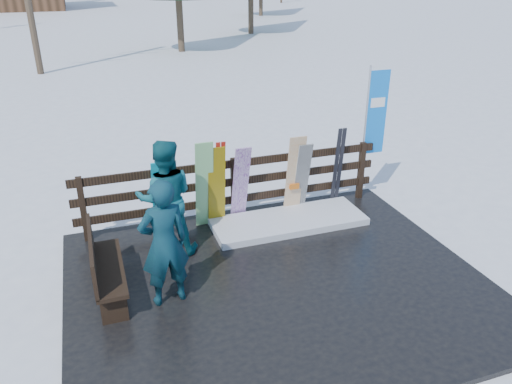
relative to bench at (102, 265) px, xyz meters
name	(u,v)px	position (x,y,z in m)	size (l,w,h in m)	color
ground	(278,286)	(2.41, -0.45, -0.60)	(700.00, 700.00, 0.00)	white
deck	(278,284)	(2.41, -0.45, -0.56)	(6.00, 5.00, 0.08)	black
fence	(234,184)	(2.41, 1.75, 0.14)	(5.60, 0.10, 1.15)	black
snow_patch	(289,221)	(3.24, 1.15, -0.46)	(2.74, 1.00, 0.12)	white
bench	(102,265)	(0.00, 0.00, 0.00)	(0.41, 1.50, 0.97)	black
snowboard_0	(160,198)	(1.05, 1.53, 0.18)	(0.26, 0.03, 1.44)	#0CB1CA
snowboard_1	(204,185)	(1.81, 1.53, 0.30)	(0.31, 0.03, 1.64)	silver
snowboard_2	(217,187)	(2.03, 1.53, 0.24)	(0.30, 0.03, 1.51)	yellow
snowboard_3	(241,184)	(2.46, 1.53, 0.23)	(0.28, 0.03, 1.54)	white
snowboard_4	(302,178)	(3.64, 1.53, 0.18)	(0.27, 0.03, 1.41)	black
snowboard_5	(295,175)	(3.49, 1.53, 0.25)	(0.32, 0.03, 1.55)	silver
ski_pair_a	(220,183)	(2.11, 1.60, 0.27)	(0.16, 0.29, 1.58)	red
ski_pair_b	(338,167)	(4.41, 1.60, 0.27)	(0.17, 0.17, 1.56)	black
rental_flag	(374,118)	(5.21, 1.80, 1.09)	(0.45, 0.04, 2.60)	silver
person_front	(164,243)	(0.81, -0.37, 0.40)	(0.66, 0.44, 1.82)	#0D484A
person_back	(165,198)	(1.05, 0.93, 0.43)	(0.92, 0.72, 1.90)	#125764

